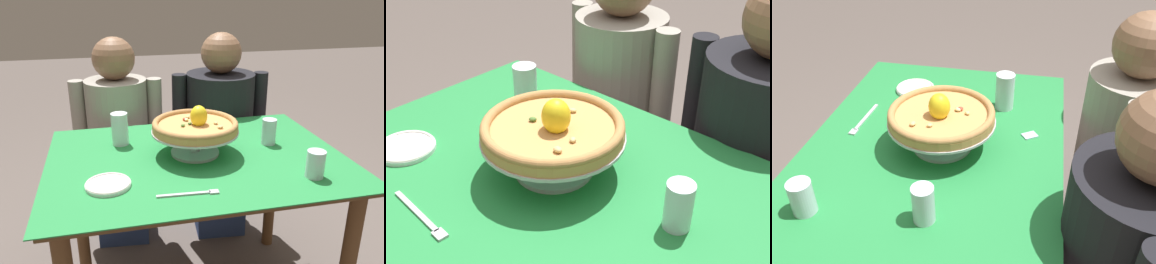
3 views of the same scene
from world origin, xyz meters
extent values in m
cylinder|color=brown|center=(-0.51, -0.35, 0.36)|extent=(0.06, 0.06, 0.73)
cylinder|color=brown|center=(-0.51, 0.35, 0.36)|extent=(0.06, 0.06, 0.73)
cube|color=brown|center=(0.00, 0.00, 0.74)|extent=(1.14, 0.82, 0.02)
cube|color=#237F3D|center=(0.00, 0.00, 0.76)|extent=(1.18, 0.86, 0.00)
cylinder|color=#B7B7C1|center=(0.00, 0.03, 0.76)|extent=(0.20, 0.20, 0.01)
cylinder|color=#B7B7C1|center=(0.00, 0.03, 0.81)|extent=(0.04, 0.04, 0.08)
cylinder|color=#B7B7C1|center=(0.00, 0.03, 0.86)|extent=(0.35, 0.35, 0.01)
cylinder|color=tan|center=(0.00, 0.03, 0.87)|extent=(0.35, 0.35, 0.03)
torus|color=#AF7D47|center=(0.00, 0.03, 0.89)|extent=(0.35, 0.35, 0.02)
ellipsoid|color=#4C7533|center=(-0.02, 0.03, 0.89)|extent=(0.02, 0.02, 0.01)
ellipsoid|color=tan|center=(0.08, 0.01, 0.89)|extent=(0.02, 0.02, 0.01)
ellipsoid|color=tan|center=(0.08, -0.04, 0.89)|extent=(0.02, 0.02, 0.01)
ellipsoid|color=#4C7533|center=(-0.05, 0.01, 0.89)|extent=(0.02, 0.02, 0.01)
ellipsoid|color=beige|center=(0.01, 0.03, 0.89)|extent=(0.03, 0.03, 0.01)
ellipsoid|color=#C63D28|center=(-0.03, 0.08, 0.89)|extent=(0.03, 0.03, 0.01)
ellipsoid|color=beige|center=(-0.03, 0.08, 0.89)|extent=(0.02, 0.03, 0.01)
ellipsoid|color=tan|center=(-0.01, 0.11, 0.89)|extent=(0.02, 0.02, 0.01)
ellipsoid|color=yellow|center=(0.01, 0.03, 0.92)|extent=(0.07, 0.07, 0.09)
cylinder|color=silver|center=(0.34, 0.06, 0.81)|extent=(0.06, 0.06, 0.11)
cylinder|color=silver|center=(0.34, 0.06, 0.78)|extent=(0.05, 0.05, 0.04)
cylinder|color=silver|center=(0.37, -0.27, 0.81)|extent=(0.07, 0.07, 0.10)
cylinder|color=silver|center=(0.37, -0.27, 0.78)|extent=(0.06, 0.06, 0.04)
cylinder|color=silver|center=(-0.29, 0.20, 0.83)|extent=(0.07, 0.07, 0.14)
cylinder|color=silver|center=(-0.29, 0.20, 0.81)|extent=(0.06, 0.06, 0.10)
cylinder|color=white|center=(-0.36, -0.17, 0.76)|extent=(0.16, 0.16, 0.01)
torus|color=silver|center=(-0.36, -0.17, 0.77)|extent=(0.16, 0.16, 0.01)
cube|color=#B7B7C1|center=(-0.12, -0.29, 0.76)|extent=(0.18, 0.02, 0.01)
cube|color=#B7B7C1|center=(-0.01, -0.30, 0.76)|extent=(0.03, 0.03, 0.01)
cube|color=silver|center=(-0.11, 0.31, 0.76)|extent=(0.06, 0.06, 0.00)
cube|color=navy|center=(-0.28, 0.66, 0.21)|extent=(0.31, 0.35, 0.42)
cylinder|color=gray|center=(-0.28, 0.66, 0.68)|extent=(0.36, 0.36, 0.52)
sphere|color=brown|center=(-0.28, 0.66, 1.05)|extent=(0.22, 0.22, 0.22)
cylinder|color=gray|center=(-0.49, 0.68, 0.72)|extent=(0.08, 0.08, 0.44)
cylinder|color=gray|center=(-0.08, 0.64, 0.72)|extent=(0.08, 0.08, 0.44)
cylinder|color=black|center=(0.28, 0.61, 0.71)|extent=(0.41, 0.41, 0.50)
cylinder|color=black|center=(0.06, 0.63, 0.74)|extent=(0.08, 0.08, 0.42)
camera|label=1|loc=(-0.34, -1.38, 1.40)|focal=36.07mm
camera|label=2|loc=(0.69, -0.64, 1.47)|focal=44.46mm
camera|label=3|loc=(1.09, 0.32, 1.58)|focal=38.54mm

